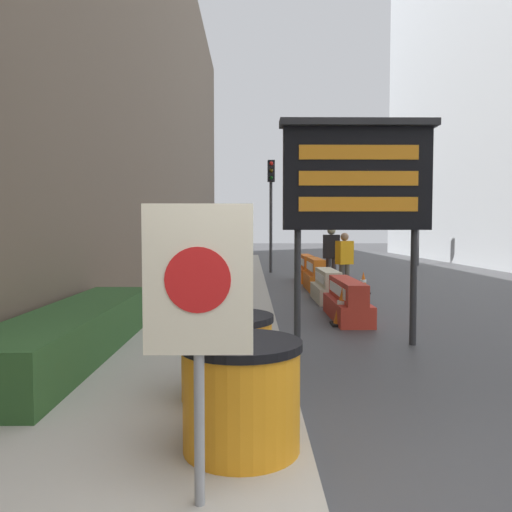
{
  "coord_description": "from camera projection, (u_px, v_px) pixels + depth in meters",
  "views": [
    {
      "loc": [
        -0.43,
        -2.67,
        1.72
      ],
      "look_at": [
        -0.36,
        4.79,
        1.32
      ],
      "focal_mm": 35.0,
      "sensor_mm": 36.0,
      "label": 1
    }
  ],
  "objects": [
    {
      "name": "barrel_drum_foreground",
      "position": [
        242.0,
        395.0,
        3.52
      ],
      "size": [
        0.86,
        0.86,
        0.78
      ],
      "color": "orange",
      "rests_on": "sidewalk_left"
    },
    {
      "name": "message_board",
      "position": [
        357.0,
        179.0,
        7.3
      ],
      "size": [
        2.28,
        0.36,
        3.3
      ],
      "color": "#28282B",
      "rests_on": "ground_plane"
    },
    {
      "name": "jersey_barrier_orange_near",
      "position": [
        315.0,
        276.0,
        14.27
      ],
      "size": [
        0.54,
        1.77,
        0.9
      ],
      "color": "orange",
      "rests_on": "ground_plane"
    },
    {
      "name": "traffic_light_far_side",
      "position": [
        419.0,
        205.0,
        23.52
      ],
      "size": [
        0.28,
        0.45,
        3.96
      ],
      "color": "#2D2D30",
      "rests_on": "ground_plane"
    },
    {
      "name": "hedge_strip",
      "position": [
        76.0,
        331.0,
        6.18
      ],
      "size": [
        0.9,
        4.51,
        0.59
      ],
      "color": "#284C23",
      "rests_on": "sidewalk_left"
    },
    {
      "name": "warning_sign",
      "position": [
        198.0,
        300.0,
        2.75
      ],
      "size": [
        0.61,
        0.08,
        1.7
      ],
      "color": "gray",
      "rests_on": "sidewalk_left"
    },
    {
      "name": "traffic_cone_near",
      "position": [
        342.0,
        306.0,
        8.95
      ],
      "size": [
        0.39,
        0.39,
        0.7
      ],
      "color": "black",
      "rests_on": "ground_plane"
    },
    {
      "name": "jersey_barrier_orange_far",
      "position": [
        307.0,
        270.0,
        16.58
      ],
      "size": [
        0.53,
        1.84,
        0.88
      ],
      "color": "orange",
      "rests_on": "ground_plane"
    },
    {
      "name": "jersey_barrier_cream",
      "position": [
        328.0,
        287.0,
        12.0
      ],
      "size": [
        0.63,
        1.78,
        0.76
      ],
      "color": "beige",
      "rests_on": "ground_plane"
    },
    {
      "name": "jersey_barrier_red_striped",
      "position": [
        347.0,
        302.0,
        9.56
      ],
      "size": [
        0.62,
        2.1,
        0.76
      ],
      "color": "red",
      "rests_on": "ground_plane"
    },
    {
      "name": "pedestrian_worker",
      "position": [
        344.0,
        258.0,
        13.38
      ],
      "size": [
        0.5,
        0.41,
        1.64
      ],
      "rotation": [
        0.0,
        0.0,
        0.43
      ],
      "color": "#514C42",
      "rests_on": "ground_plane"
    },
    {
      "name": "barrel_drum_middle",
      "position": [
        227.0,
        357.0,
        4.57
      ],
      "size": [
        0.86,
        0.86,
        0.78
      ],
      "color": "orange",
      "rests_on": "sidewalk_left"
    },
    {
      "name": "pedestrian_passerby",
      "position": [
        331.0,
        252.0,
        14.63
      ],
      "size": [
        0.49,
        0.32,
        1.81
      ],
      "rotation": [
        0.0,
        0.0,
        6.21
      ],
      "color": "#333338",
      "rests_on": "ground_plane"
    },
    {
      "name": "building_left_facade",
      "position": [
        129.0,
        21.0,
        12.15
      ],
      "size": [
        0.4,
        50.4,
        13.6
      ],
      "color": "brown",
      "rests_on": "ground_plane"
    },
    {
      "name": "traffic_cone_mid",
      "position": [
        363.0,
        283.0,
        13.4
      ],
      "size": [
        0.33,
        0.33,
        0.59
      ],
      "color": "black",
      "rests_on": "ground_plane"
    },
    {
      "name": "traffic_light_near_curb",
      "position": [
        271.0,
        192.0,
        19.73
      ],
      "size": [
        0.28,
        0.45,
        4.45
      ],
      "color": "#2D2D30",
      "rests_on": "ground_plane"
    }
  ]
}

